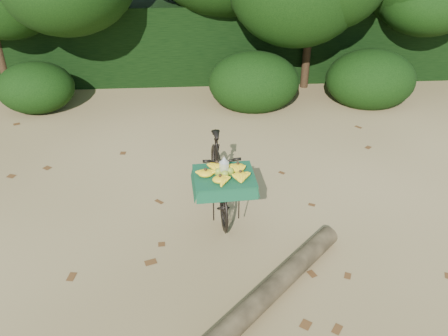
{
  "coord_description": "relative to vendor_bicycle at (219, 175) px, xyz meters",
  "views": [
    {
      "loc": [
        0.26,
        -5.07,
        4.16
      ],
      "look_at": [
        0.61,
        0.32,
        0.85
      ],
      "focal_mm": 38.0,
      "sensor_mm": 36.0,
      "label": 1
    }
  ],
  "objects": [
    {
      "name": "vendor_bicycle",
      "position": [
        0.0,
        0.0,
        0.0
      ],
      "size": [
        0.82,
        1.86,
        1.09
      ],
      "rotation": [
        0.0,
        0.0,
        0.06
      ],
      "color": "black",
      "rests_on": "ground"
    },
    {
      "name": "hedge_backdrop",
      "position": [
        -0.56,
        5.67,
        0.34
      ],
      "size": [
        26.0,
        1.8,
        1.8
      ],
      "primitive_type": "cube",
      "color": "black",
      "rests_on": "ground"
    },
    {
      "name": "leaf_litter",
      "position": [
        -0.56,
        0.02,
        -0.55
      ],
      "size": [
        7.0,
        7.3,
        0.01
      ],
      "primitive_type": null,
      "color": "#543216",
      "rests_on": "ground"
    },
    {
      "name": "ground",
      "position": [
        -0.56,
        -0.63,
        -0.56
      ],
      "size": [
        80.0,
        80.0,
        0.0
      ],
      "primitive_type": "plane",
      "color": "tan",
      "rests_on": "ground"
    },
    {
      "name": "bush_clumps",
      "position": [
        -0.06,
        3.67,
        -0.11
      ],
      "size": [
        8.8,
        1.7,
        0.9
      ],
      "primitive_type": null,
      "color": "black",
      "rests_on": "ground"
    },
    {
      "name": "fallen_log",
      "position": [
        0.21,
        -2.12,
        -0.43
      ],
      "size": [
        2.58,
        2.61,
        0.25
      ],
      "primitive_type": "cylinder",
      "rotation": [
        1.57,
        0.0,
        -0.78
      ],
      "color": "brown",
      "rests_on": "ground"
    }
  ]
}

